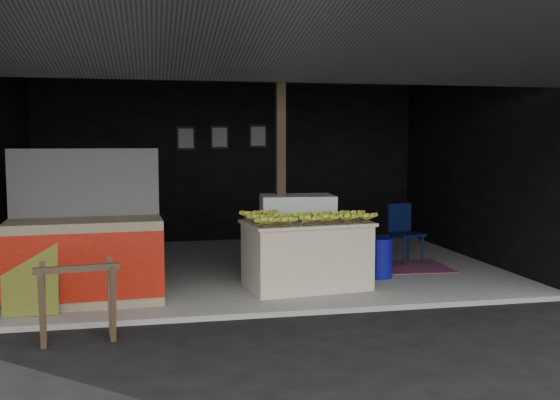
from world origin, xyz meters
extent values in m
plane|color=black|center=(0.00, 0.00, 0.00)|extent=(80.00, 80.00, 0.00)
cube|color=gray|center=(0.00, 2.50, 0.03)|extent=(7.00, 5.00, 0.06)
cube|color=black|center=(0.00, 5.00, 1.51)|extent=(7.00, 0.15, 2.90)
cube|color=black|center=(3.50, 2.50, 1.51)|extent=(0.15, 5.00, 2.90)
cube|color=#232326|center=(0.00, 2.50, 2.96)|extent=(7.20, 5.20, 0.12)
cube|color=#232326|center=(0.00, -0.95, 2.73)|extent=(7.40, 2.47, 0.48)
cube|color=brown|center=(0.30, 1.90, 1.49)|extent=(0.12, 0.12, 2.85)
cube|color=beige|center=(0.44, 1.02, 0.45)|extent=(1.53, 1.03, 0.78)
cube|color=beige|center=(0.44, 1.02, 0.86)|extent=(1.59, 1.09, 0.04)
cube|color=white|center=(0.51, 1.79, 0.60)|extent=(1.03, 0.73, 1.08)
cube|color=navy|center=(0.51, 1.46, 0.65)|extent=(0.76, 0.09, 0.32)
cube|color=#B21414|center=(0.51, 1.46, 0.28)|extent=(0.49, 0.06, 0.11)
cube|color=#998466|center=(-2.14, 0.80, 0.53)|extent=(1.71, 0.82, 0.94)
cube|color=red|center=(-2.14, 0.43, 0.53)|extent=(1.66, 0.12, 0.73)
cube|color=white|center=(-2.14, 0.42, 0.53)|extent=(0.57, 0.04, 0.19)
cube|color=navy|center=(-2.14, 1.12, 1.39)|extent=(1.67, 0.15, 0.78)
cube|color=black|center=(-2.66, 0.39, 0.48)|extent=(0.56, 0.12, 0.84)
cube|color=brown|center=(-2.36, -0.70, 0.38)|extent=(0.09, 0.28, 0.73)
cube|color=brown|center=(-1.77, -0.62, 0.38)|extent=(0.09, 0.28, 0.73)
cube|color=brown|center=(-2.41, -0.34, 0.38)|extent=(0.09, 0.28, 0.73)
cube|color=brown|center=(-1.81, -0.26, 0.38)|extent=(0.09, 0.28, 0.73)
cube|color=brown|center=(-2.09, -0.48, 0.70)|extent=(0.75, 0.16, 0.06)
cylinder|color=#0C0D84|center=(1.53, 1.38, 0.31)|extent=(0.34, 0.34, 0.50)
cylinder|color=black|center=(2.14, 2.01, 0.28)|extent=(0.03, 0.03, 0.43)
cylinder|color=black|center=(2.47, 2.09, 0.28)|extent=(0.03, 0.03, 0.43)
cylinder|color=black|center=(2.06, 2.33, 0.28)|extent=(0.03, 0.03, 0.43)
cylinder|color=black|center=(2.39, 2.41, 0.28)|extent=(0.03, 0.03, 0.43)
cube|color=black|center=(2.27, 2.21, 0.49)|extent=(0.50, 0.50, 0.04)
cube|color=black|center=(2.22, 2.39, 0.71)|extent=(0.41, 0.14, 0.44)
cube|color=maroon|center=(1.99, 1.97, 0.07)|extent=(1.57, 1.10, 0.01)
cube|color=black|center=(-0.80, 4.90, 1.91)|extent=(0.32, 0.03, 0.42)
cube|color=#4C4C59|center=(-0.80, 4.88, 1.91)|extent=(0.26, 0.02, 0.34)
cube|color=black|center=(-0.20, 4.90, 1.93)|extent=(0.32, 0.03, 0.42)
cube|color=#4C4C59|center=(-0.20, 4.88, 1.93)|extent=(0.26, 0.02, 0.34)
cube|color=black|center=(0.50, 4.90, 1.95)|extent=(0.32, 0.03, 0.42)
cube|color=#4C4C59|center=(0.50, 4.88, 1.95)|extent=(0.26, 0.02, 0.34)
camera|label=1|loc=(-1.40, -6.33, 1.86)|focal=40.00mm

